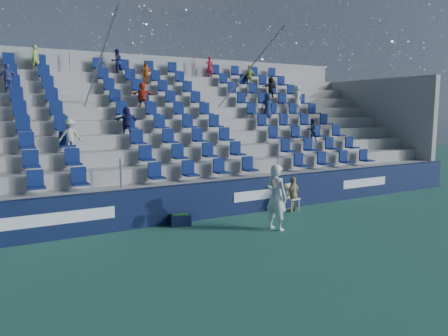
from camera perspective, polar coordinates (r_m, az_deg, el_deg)
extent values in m
plane|color=#2B6550|center=(12.22, 5.82, -9.51)|extent=(70.00, 70.00, 0.00)
cube|color=#101A3D|center=(14.66, -1.36, -4.16)|extent=(24.00, 0.30, 1.20)
cube|color=white|center=(12.93, -20.97, -6.18)|extent=(3.20, 0.02, 0.34)
cube|color=white|center=(15.28, 3.88, -3.61)|extent=(1.60, 0.02, 0.34)
cube|color=white|center=(18.86, 17.92, -1.82)|extent=(2.40, 0.02, 0.34)
cube|color=#9A9995|center=(15.16, -2.40, -3.77)|extent=(24.00, 0.85, 1.20)
cube|color=#9A9995|center=(15.86, -3.83, -2.36)|extent=(24.00, 0.85, 1.70)
cube|color=#9A9995|center=(16.58, -5.13, -1.06)|extent=(24.00, 0.85, 2.20)
cube|color=#9A9995|center=(17.31, -6.32, 0.13)|extent=(24.00, 0.85, 2.70)
cube|color=#9A9995|center=(18.06, -7.41, 1.22)|extent=(24.00, 0.85, 3.20)
cube|color=#9A9995|center=(18.81, -8.42, 2.22)|extent=(24.00, 0.85, 3.70)
cube|color=#9A9995|center=(19.58, -9.35, 3.15)|extent=(24.00, 0.85, 4.20)
cube|color=#9A9995|center=(20.36, -10.21, 4.00)|extent=(24.00, 0.85, 4.70)
cube|color=#9A9995|center=(21.15, -11.01, 4.79)|extent=(24.00, 0.85, 5.20)
cube|color=#9A9995|center=(21.77, -11.62, 6.17)|extent=(24.00, 0.50, 6.20)
cube|color=#9A9995|center=(25.02, 18.59, 4.95)|extent=(0.30, 7.65, 5.20)
cube|color=navy|center=(15.00, -2.42, -0.21)|extent=(16.05, 0.50, 0.70)
cube|color=navy|center=(15.69, -3.87, 1.96)|extent=(16.05, 0.50, 0.70)
cube|color=navy|center=(16.42, -5.19, 3.95)|extent=(16.05, 0.50, 0.70)
cube|color=navy|center=(17.17, -6.40, 5.76)|extent=(16.05, 0.50, 0.70)
cube|color=navy|center=(17.95, -7.52, 7.42)|extent=(16.05, 0.50, 0.70)
cube|color=navy|center=(18.74, -8.55, 8.93)|extent=(16.05, 0.50, 0.70)
cube|color=navy|center=(19.55, -9.51, 10.32)|extent=(16.05, 0.50, 0.70)
cube|color=navy|center=(20.38, -10.39, 11.60)|extent=(16.05, 0.50, 0.70)
cube|color=navy|center=(21.22, -11.21, 12.77)|extent=(16.05, 0.50, 0.70)
cylinder|color=gray|center=(17.04, -17.07, 9.84)|extent=(0.06, 7.68, 4.55)
cylinder|color=gray|center=(19.31, 0.82, 9.87)|extent=(0.06, 7.68, 4.55)
imported|color=red|center=(22.69, -1.91, 13.01)|extent=(0.42, 0.32, 1.05)
imported|color=black|center=(22.54, 6.11, 10.42)|extent=(0.99, 0.52, 1.02)
imported|color=beige|center=(22.48, 9.53, 9.20)|extent=(0.62, 0.48, 1.11)
imported|color=#1A244F|center=(20.32, 5.68, 8.09)|extent=(0.64, 0.50, 1.15)
imported|color=#182649|center=(19.76, 11.41, 4.89)|extent=(0.58, 0.52, 1.01)
imported|color=orange|center=(20.37, -10.13, 12.01)|extent=(0.61, 0.34, 0.99)
imported|color=#A8C04D|center=(22.87, 3.34, 11.82)|extent=(0.73, 0.48, 1.15)
imported|color=#95B94A|center=(20.20, -23.47, 13.05)|extent=(0.42, 0.31, 1.04)
imported|color=#181A4A|center=(16.44, -12.59, 6.06)|extent=(0.97, 0.58, 1.00)
imported|color=red|center=(18.45, -10.58, 9.38)|extent=(0.97, 0.56, 1.00)
imported|color=beige|center=(15.11, -19.47, 3.97)|extent=(0.76, 0.52, 1.09)
imported|color=#3D4286|center=(18.32, -26.37, 10.42)|extent=(0.63, 0.27, 1.07)
imported|color=#181C49|center=(20.89, -13.83, 13.34)|extent=(0.62, 0.54, 1.11)
imported|color=white|center=(13.17, 6.82, -3.80)|extent=(0.67, 0.83, 1.99)
cylinder|color=navy|center=(12.79, 6.61, -3.32)|extent=(0.03, 0.03, 0.28)
torus|color=black|center=(12.74, 6.63, -1.99)|extent=(0.30, 0.17, 0.28)
plane|color=#262626|center=(12.74, 6.63, -1.99)|extent=(0.30, 0.16, 0.29)
sphere|color=gold|center=(13.10, 8.25, -2.40)|extent=(0.07, 0.07, 0.07)
sphere|color=gold|center=(13.14, 8.09, -2.24)|extent=(0.07, 0.07, 0.07)
cube|color=white|center=(15.77, 8.91, -3.98)|extent=(0.48, 0.48, 0.04)
cube|color=white|center=(15.87, 8.47, -2.92)|extent=(0.43, 0.10, 0.53)
cylinder|color=white|center=(15.58, 8.79, -5.00)|extent=(0.03, 0.03, 0.43)
cylinder|color=white|center=(15.79, 9.78, -4.85)|extent=(0.03, 0.03, 0.43)
cylinder|color=white|center=(15.84, 8.01, -4.77)|extent=(0.03, 0.03, 0.43)
cylinder|color=white|center=(16.05, 8.99, -4.63)|extent=(0.03, 0.03, 0.43)
imported|color=tan|center=(15.69, 9.04, -3.38)|extent=(0.79, 0.53, 1.25)
cube|color=#0E1835|center=(13.80, -5.70, -6.77)|extent=(0.71, 0.56, 0.34)
cube|color=#1E662D|center=(13.78, -5.70, -6.45)|extent=(0.57, 0.42, 0.20)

